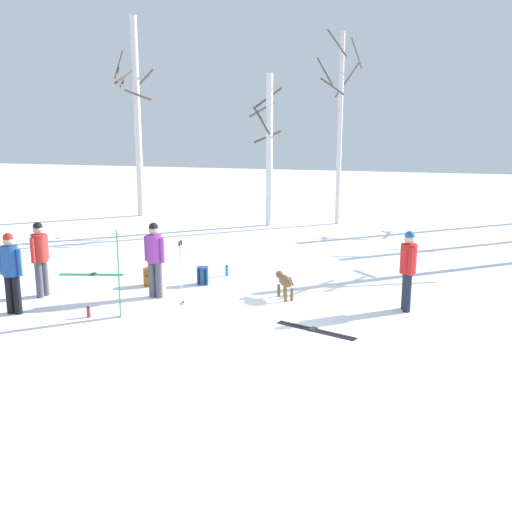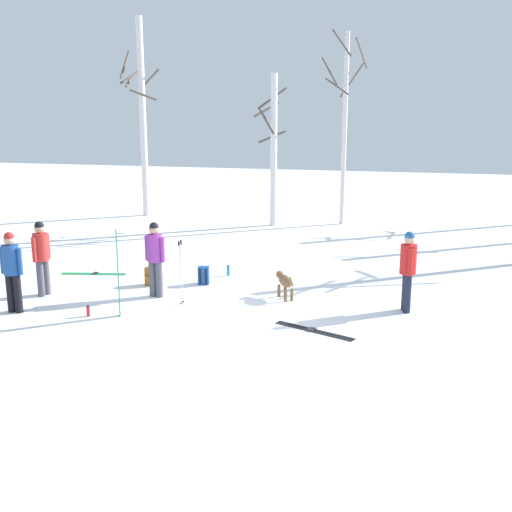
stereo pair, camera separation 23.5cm
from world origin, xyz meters
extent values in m
plane|color=white|center=(0.00, 0.00, 0.00)|extent=(60.00, 60.00, 0.00)
cylinder|color=#1E2338|center=(3.49, 1.72, 0.41)|extent=(0.16, 0.16, 0.82)
cylinder|color=#1E2338|center=(3.52, 1.54, 0.41)|extent=(0.16, 0.16, 0.82)
cylinder|color=red|center=(3.50, 1.63, 1.13)|extent=(0.34, 0.34, 0.62)
sphere|color=beige|center=(3.50, 1.63, 1.55)|extent=(0.22, 0.22, 0.22)
sphere|color=#265999|center=(3.50, 1.63, 1.61)|extent=(0.21, 0.21, 0.21)
cylinder|color=red|center=(3.47, 1.84, 1.11)|extent=(0.10, 0.10, 0.56)
cylinder|color=red|center=(3.54, 1.42, 1.11)|extent=(0.10, 0.10, 0.56)
cylinder|color=#4C4C56|center=(-1.92, 1.38, 0.41)|extent=(0.16, 0.16, 0.82)
cylinder|color=#4C4C56|center=(-2.10, 1.42, 0.41)|extent=(0.16, 0.16, 0.82)
cylinder|color=purple|center=(-2.01, 1.40, 1.13)|extent=(0.34, 0.34, 0.62)
sphere|color=tan|center=(-2.01, 1.40, 1.55)|extent=(0.22, 0.22, 0.22)
sphere|color=black|center=(-2.01, 1.40, 1.61)|extent=(0.21, 0.21, 0.21)
cylinder|color=purple|center=(-1.81, 1.35, 1.11)|extent=(0.10, 0.10, 0.56)
cylinder|color=purple|center=(-2.21, 1.45, 1.11)|extent=(0.10, 0.10, 0.56)
cylinder|color=black|center=(-4.57, -0.30, 0.41)|extent=(0.16, 0.16, 0.82)
cylinder|color=black|center=(-4.39, -0.31, 0.41)|extent=(0.16, 0.16, 0.82)
cylinder|color=#1E478C|center=(-4.48, -0.31, 1.13)|extent=(0.34, 0.34, 0.62)
sphere|color=tan|center=(-4.48, -0.31, 1.55)|extent=(0.22, 0.22, 0.22)
sphere|color=#B22626|center=(-4.48, -0.31, 1.61)|extent=(0.21, 0.21, 0.21)
cylinder|color=#1E478C|center=(-4.69, -0.30, 1.11)|extent=(0.10, 0.10, 0.56)
cylinder|color=#1E478C|center=(-4.27, -0.32, 1.11)|extent=(0.10, 0.10, 0.56)
cylinder|color=#4C4C56|center=(-4.56, 0.83, 0.41)|extent=(0.16, 0.16, 0.82)
cylinder|color=#4C4C56|center=(-4.52, 1.00, 0.41)|extent=(0.16, 0.16, 0.82)
cylinder|color=red|center=(-4.54, 0.91, 1.13)|extent=(0.34, 0.34, 0.62)
sphere|color=tan|center=(-4.54, 0.91, 1.55)|extent=(0.22, 0.22, 0.22)
sphere|color=black|center=(-4.54, 0.91, 1.61)|extent=(0.21, 0.21, 0.21)
cylinder|color=red|center=(-4.59, 0.71, 1.11)|extent=(0.10, 0.10, 0.56)
cylinder|color=red|center=(-4.50, 1.12, 1.11)|extent=(0.10, 0.10, 0.56)
ellipsoid|color=brown|center=(0.87, 1.91, 0.41)|extent=(0.51, 0.62, 0.26)
sphere|color=brown|center=(0.69, 2.19, 0.48)|extent=(0.18, 0.18, 0.18)
ellipsoid|color=brown|center=(0.65, 2.24, 0.46)|extent=(0.10, 0.12, 0.06)
cylinder|color=brown|center=(1.06, 1.61, 0.49)|extent=(0.13, 0.18, 0.17)
cylinder|color=brown|center=(0.70, 2.03, 0.14)|extent=(0.07, 0.07, 0.28)
cylinder|color=brown|center=(0.83, 2.11, 0.14)|extent=(0.07, 0.07, 0.28)
cylinder|color=brown|center=(0.91, 1.70, 0.14)|extent=(0.07, 0.07, 0.28)
cylinder|color=brown|center=(1.04, 1.79, 0.14)|extent=(0.07, 0.07, 0.28)
cube|color=green|center=(-2.22, -0.07, 0.87)|extent=(0.11, 0.18, 1.75)
cube|color=green|center=(-2.22, -0.07, 1.79)|extent=(0.05, 0.06, 0.10)
cube|color=green|center=(-2.19, -0.12, 0.87)|extent=(0.11, 0.18, 1.75)
cube|color=green|center=(-2.19, -0.12, 1.79)|extent=(0.05, 0.06, 0.10)
cube|color=green|center=(-4.31, 2.79, 0.01)|extent=(1.64, 0.36, 0.02)
cube|color=#333338|center=(-4.26, 2.80, 0.03)|extent=(0.13, 0.08, 0.03)
cube|color=green|center=(-4.32, 2.89, 0.01)|extent=(1.64, 0.36, 0.02)
cube|color=#333338|center=(-4.27, 2.90, 0.03)|extent=(0.13, 0.08, 0.03)
cube|color=black|center=(1.81, 0.03, 0.01)|extent=(1.59, 0.73, 0.02)
cube|color=#333338|center=(1.77, 0.05, 0.03)|extent=(0.14, 0.10, 0.03)
cube|color=black|center=(1.78, -0.06, 0.01)|extent=(1.59, 0.73, 0.02)
cube|color=#333338|center=(1.73, -0.04, 0.03)|extent=(0.14, 0.10, 0.03)
cylinder|color=#B2B2BC|center=(-1.23, 0.96, 0.67)|extent=(0.02, 0.10, 1.35)
cylinder|color=black|center=(-1.23, 0.96, 1.40)|extent=(0.04, 0.04, 0.10)
cylinder|color=black|center=(-1.23, 0.96, 0.07)|extent=(0.07, 0.07, 0.01)
cylinder|color=#B2B2BC|center=(-1.23, 0.83, 0.67)|extent=(0.02, 0.10, 1.35)
cylinder|color=black|center=(-1.23, 0.83, 1.40)|extent=(0.04, 0.04, 0.10)
cylinder|color=black|center=(-1.23, 0.83, 0.07)|extent=(0.07, 0.07, 0.01)
cube|color=#1E4C99|center=(-1.27, 2.61, 0.22)|extent=(0.29, 0.24, 0.44)
cube|color=#1E4C99|center=(-1.30, 2.74, 0.15)|extent=(0.20, 0.09, 0.20)
cube|color=black|center=(-1.18, 2.51, 0.22)|extent=(0.04, 0.03, 0.37)
cube|color=black|center=(-1.32, 2.48, 0.22)|extent=(0.04, 0.03, 0.37)
cube|color=#99591E|center=(-2.48, 2.26, 0.22)|extent=(0.28, 0.23, 0.44)
cube|color=#99591E|center=(-2.50, 2.13, 0.15)|extent=(0.20, 0.08, 0.20)
cube|color=black|center=(-2.54, 2.38, 0.22)|extent=(0.04, 0.03, 0.37)
cube|color=black|center=(-2.40, 2.36, 0.22)|extent=(0.04, 0.03, 0.37)
cylinder|color=red|center=(-2.86, -0.20, 0.10)|extent=(0.07, 0.07, 0.21)
cylinder|color=black|center=(-2.86, -0.20, 0.22)|extent=(0.05, 0.05, 0.02)
cylinder|color=#1E72BF|center=(-0.91, 3.51, 0.13)|extent=(0.08, 0.08, 0.25)
cylinder|color=black|center=(-0.91, 3.51, 0.26)|extent=(0.05, 0.05, 0.02)
cylinder|color=silver|center=(-6.45, 11.38, 3.70)|extent=(0.25, 0.25, 7.39)
cylinder|color=brown|center=(-6.96, 11.54, 5.24)|extent=(0.42, 1.09, 0.57)
cylinder|color=brown|center=(-6.21, 10.97, 4.58)|extent=(0.91, 0.56, 0.44)
cylinder|color=brown|center=(-6.91, 11.30, 5.07)|extent=(0.26, 0.97, 0.46)
cylinder|color=brown|center=(-7.04, 11.30, 5.68)|extent=(0.26, 1.25, 1.09)
cylinder|color=brown|center=(-6.26, 11.82, 5.19)|extent=(0.96, 0.47, 0.73)
cylinder|color=silver|center=(-1.18, 10.49, 2.64)|extent=(0.23, 0.23, 5.29)
cylinder|color=brown|center=(-1.34, 10.94, 3.11)|extent=(0.97, 0.41, 0.47)
cylinder|color=brown|center=(-1.53, 10.85, 4.05)|extent=(0.79, 0.78, 0.54)
cylinder|color=brown|center=(-1.35, 10.96, 4.44)|extent=(1.01, 0.43, 0.78)
cylinder|color=brown|center=(-1.38, 10.20, 3.67)|extent=(0.67, 0.49, 0.87)
cylinder|color=silver|center=(1.19, 11.31, 3.33)|extent=(0.17, 0.17, 6.66)
cylinder|color=brown|center=(0.92, 10.89, 4.84)|extent=(0.90, 0.60, 0.60)
cylinder|color=brown|center=(0.64, 10.98, 5.35)|extent=(0.72, 1.15, 0.99)
cylinder|color=brown|center=(1.04, 10.97, 6.26)|extent=(0.75, 0.38, 0.94)
cylinder|color=brown|center=(1.70, 11.15, 5.92)|extent=(0.38, 1.07, 0.96)
cylinder|color=brown|center=(1.35, 11.72, 5.07)|extent=(0.88, 0.40, 1.19)
camera|label=1|loc=(3.10, -11.49, 4.27)|focal=44.31mm
camera|label=2|loc=(3.33, -11.44, 4.27)|focal=44.31mm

